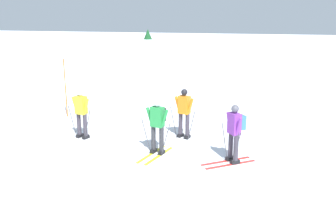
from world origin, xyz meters
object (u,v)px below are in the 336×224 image
object	(u,v)px
skier_purple	(235,131)
skier_yellow	(81,112)
skier_green	(158,124)
skier_orange	(184,111)
trail_marker_pole	(65,88)
conifer_far_left	(148,46)

from	to	relation	value
skier_purple	skier_yellow	bearing A→B (deg)	168.34
skier_green	skier_orange	xyz separation A→B (m)	(0.54, 1.59, 0.00)
trail_marker_pole	skier_purple	bearing A→B (deg)	-26.66
skier_orange	skier_yellow	bearing A→B (deg)	-167.21
skier_yellow	skier_green	xyz separation A→B (m)	(2.83, -0.83, 0.04)
skier_purple	conifer_far_left	bearing A→B (deg)	113.99
skier_green	skier_orange	bearing A→B (deg)	71.16
skier_green	conifer_far_left	distance (m)	14.20
trail_marker_pole	skier_orange	bearing A→B (deg)	-17.55
skier_purple	conifer_far_left	xyz separation A→B (m)	(-6.16, 13.85, 0.90)
skier_green	skier_orange	distance (m)	1.69
skier_orange	trail_marker_pole	world-z (taller)	trail_marker_pole
conifer_far_left	trail_marker_pole	bearing A→B (deg)	-93.73
skier_yellow	skier_green	size ratio (longest dim) A/B	1.00
skier_orange	trail_marker_pole	distance (m)	5.36
skier_yellow	skier_orange	size ratio (longest dim) A/B	1.00
skier_green	conifer_far_left	bearing A→B (deg)	105.90
skier_green	skier_purple	bearing A→B (deg)	-5.66
skier_green	conifer_far_left	size ratio (longest dim) A/B	0.58
trail_marker_pole	conifer_far_left	distance (m)	10.46
skier_purple	trail_marker_pole	xyz separation A→B (m)	(-6.84, 3.44, 0.22)
skier_green	trail_marker_pole	xyz separation A→B (m)	(-4.56, 3.21, 0.22)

